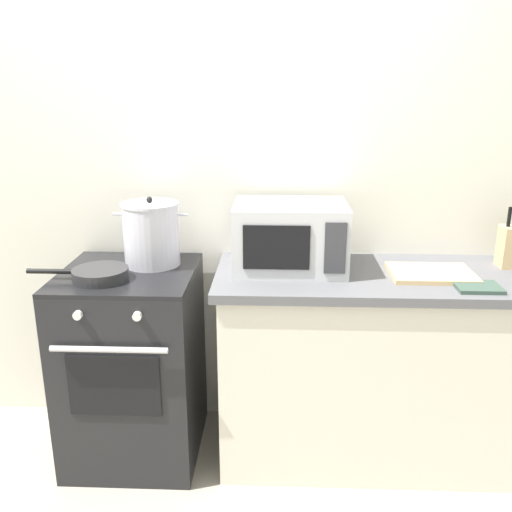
# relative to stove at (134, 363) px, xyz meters

# --- Properties ---
(back_wall) EXTENTS (4.40, 0.10, 2.50)m
(back_wall) POSITION_rel_stove_xyz_m (0.65, 0.37, 0.79)
(back_wall) COLOR silver
(back_wall) RESTS_ON ground_plane
(lower_cabinet_right) EXTENTS (1.64, 0.56, 0.88)m
(lower_cabinet_right) POSITION_rel_stove_xyz_m (1.25, 0.02, -0.02)
(lower_cabinet_right) COLOR beige
(lower_cabinet_right) RESTS_ON ground_plane
(countertop_right) EXTENTS (1.70, 0.60, 0.04)m
(countertop_right) POSITION_rel_stove_xyz_m (1.25, 0.02, 0.44)
(countertop_right) COLOR #59595E
(countertop_right) RESTS_ON lower_cabinet_right
(stove) EXTENTS (0.60, 0.64, 0.92)m
(stove) POSITION_rel_stove_xyz_m (0.00, 0.00, 0.00)
(stove) COLOR black
(stove) RESTS_ON ground_plane
(stock_pot) EXTENTS (0.34, 0.26, 0.32)m
(stock_pot) POSITION_rel_stove_xyz_m (0.09, 0.11, 0.61)
(stock_pot) COLOR silver
(stock_pot) RESTS_ON stove
(frying_pan) EXTENTS (0.44, 0.24, 0.05)m
(frying_pan) POSITION_rel_stove_xyz_m (-0.09, -0.11, 0.48)
(frying_pan) COLOR #28282B
(frying_pan) RESTS_ON stove
(microwave) EXTENTS (0.50, 0.37, 0.30)m
(microwave) POSITION_rel_stove_xyz_m (0.73, 0.08, 0.61)
(microwave) COLOR silver
(microwave) RESTS_ON countertop_right
(cutting_board) EXTENTS (0.36, 0.26, 0.02)m
(cutting_board) POSITION_rel_stove_xyz_m (1.35, 0.00, 0.47)
(cutting_board) COLOR tan
(cutting_board) RESTS_ON countertop_right
(oven_mitt) EXTENTS (0.18, 0.14, 0.02)m
(oven_mitt) POSITION_rel_stove_xyz_m (1.50, -0.16, 0.47)
(oven_mitt) COLOR #384C42
(oven_mitt) RESTS_ON countertop_right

